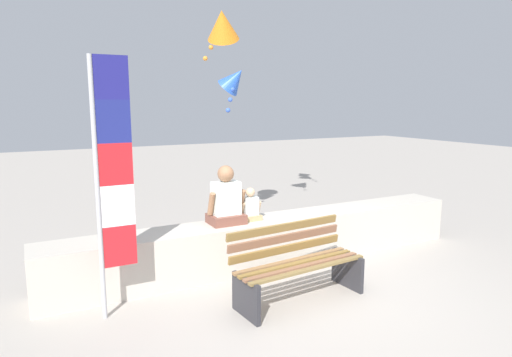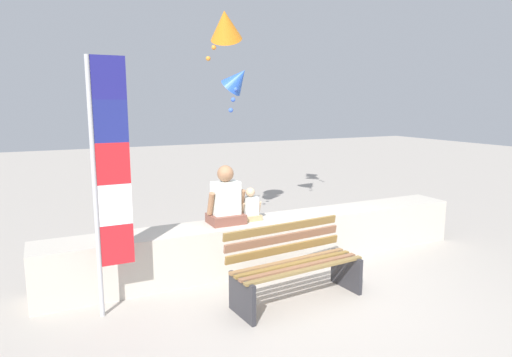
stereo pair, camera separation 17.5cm
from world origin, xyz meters
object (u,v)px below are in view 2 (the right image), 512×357
Objects in this scene: park_bench at (294,266)px; person_adult at (226,201)px; person_child at (250,207)px; flag_banner at (107,174)px; kite_orange at (225,25)px; kite_blue at (238,80)px.

park_bench is 2.07× the size of person_adult.
person_child is 2.23m from flag_banner.
park_bench is 1.81× the size of kite_orange.
flag_banner is (-1.62, -0.66, 0.59)m from person_adult.
kite_blue is at bearing 43.70° from flag_banner.
person_adult is 1.85m from flag_banner.
park_bench is at bearing -72.57° from person_adult.
person_adult is at bearing -179.93° from person_child.
kite_orange is at bearing -146.85° from kite_blue.
flag_banner is at bearing -161.72° from person_child.
kite_orange is (0.69, 1.64, 2.61)m from person_adult.
person_adult is 0.29× the size of flag_banner.
flag_banner is 3.04× the size of kite_orange.
person_child is at bearing -108.60° from kite_blue.
person_adult reaches higher than park_bench.
kite_orange is (0.32, 1.64, 2.74)m from person_child.
kite_orange is (-0.30, -0.20, 0.87)m from kite_blue.
park_bench is 0.60× the size of flag_banner.
kite_orange is at bearing 83.77° from park_bench.
kite_orange reaches higher than flag_banner.
person_adult is 0.40m from person_child.
park_bench is at bearing -96.23° from kite_orange.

